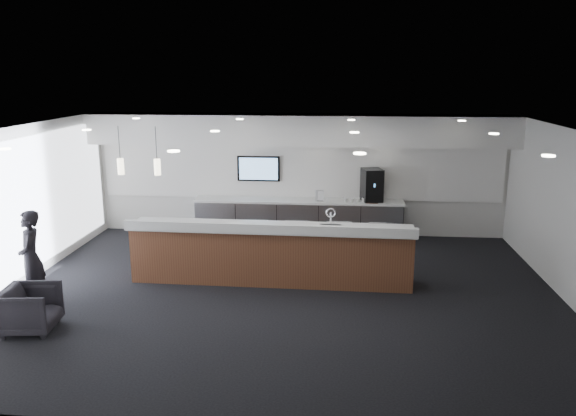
# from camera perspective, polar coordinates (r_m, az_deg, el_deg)

# --- Properties ---
(ground) EXTENTS (10.00, 10.00, 0.00)m
(ground) POSITION_cam_1_polar(r_m,az_deg,el_deg) (10.41, -0.39, -8.72)
(ground) COLOR black
(ground) RESTS_ON ground
(ceiling) EXTENTS (10.00, 8.00, 0.02)m
(ceiling) POSITION_cam_1_polar(r_m,az_deg,el_deg) (9.67, -0.42, 7.93)
(ceiling) COLOR black
(ceiling) RESTS_ON back_wall
(back_wall) EXTENTS (10.00, 0.02, 3.00)m
(back_wall) POSITION_cam_1_polar(r_m,az_deg,el_deg) (13.84, 1.17, 3.42)
(back_wall) COLOR silver
(back_wall) RESTS_ON ground
(left_wall) EXTENTS (0.02, 8.00, 3.00)m
(left_wall) POSITION_cam_1_polar(r_m,az_deg,el_deg) (11.53, -25.98, -0.09)
(left_wall) COLOR silver
(left_wall) RESTS_ON ground
(soffit_bulkhead) EXTENTS (10.00, 0.90, 0.70)m
(soffit_bulkhead) POSITION_cam_1_polar(r_m,az_deg,el_deg) (13.23, 1.06, 7.97)
(soffit_bulkhead) COLOR silver
(soffit_bulkhead) RESTS_ON back_wall
(alcove_panel) EXTENTS (9.80, 0.06, 1.40)m
(alcove_panel) POSITION_cam_1_polar(r_m,az_deg,el_deg) (13.79, 1.16, 3.80)
(alcove_panel) COLOR silver
(alcove_panel) RESTS_ON back_wall
(window_blinds_wall) EXTENTS (0.04, 7.36, 2.55)m
(window_blinds_wall) POSITION_cam_1_polar(r_m,az_deg,el_deg) (11.51, -25.81, -0.09)
(window_blinds_wall) COLOR #AABBCC
(window_blinds_wall) RESTS_ON left_wall
(back_credenza) EXTENTS (5.06, 0.66, 0.95)m
(back_credenza) POSITION_cam_1_polar(r_m,az_deg,el_deg) (13.71, 1.05, -1.06)
(back_credenza) COLOR gray
(back_credenza) RESTS_ON ground
(wall_tv) EXTENTS (1.05, 0.08, 0.62)m
(wall_tv) POSITION_cam_1_polar(r_m,az_deg,el_deg) (13.82, -3.00, 4.02)
(wall_tv) COLOR black
(wall_tv) RESTS_ON back_wall
(pendant_left) EXTENTS (0.12, 0.12, 0.30)m
(pendant_left) POSITION_cam_1_polar(r_m,az_deg,el_deg) (11.03, -12.55, 4.40)
(pendant_left) COLOR #FBECC4
(pendant_left) RESTS_ON ceiling
(pendant_right) EXTENTS (0.12, 0.12, 0.30)m
(pendant_right) POSITION_cam_1_polar(r_m,az_deg,el_deg) (11.26, -15.96, 4.38)
(pendant_right) COLOR #FBECC4
(pendant_right) RESTS_ON ceiling
(ceiling_can_lights) EXTENTS (7.00, 5.00, 0.02)m
(ceiling_can_lights) POSITION_cam_1_polar(r_m,az_deg,el_deg) (9.68, -0.42, 7.75)
(ceiling_can_lights) COLOR white
(ceiling_can_lights) RESTS_ON ceiling
(service_counter) EXTENTS (5.44, 0.99, 1.49)m
(service_counter) POSITION_cam_1_polar(r_m,az_deg,el_deg) (10.83, -1.74, -4.59)
(service_counter) COLOR brown
(service_counter) RESTS_ON ground
(coffee_machine) EXTENTS (0.55, 0.63, 0.78)m
(coffee_machine) POSITION_cam_1_polar(r_m,az_deg,el_deg) (13.53, 8.51, 2.32)
(coffee_machine) COLOR black
(coffee_machine) RESTS_ON back_credenza
(info_sign_left) EXTENTS (0.18, 0.04, 0.24)m
(info_sign_left) POSITION_cam_1_polar(r_m,az_deg,el_deg) (13.44, 3.28, 1.22)
(info_sign_left) COLOR silver
(info_sign_left) RESTS_ON back_credenza
(info_sign_right) EXTENTS (0.20, 0.08, 0.27)m
(info_sign_right) POSITION_cam_1_polar(r_m,az_deg,el_deg) (13.45, 3.19, 1.29)
(info_sign_right) COLOR silver
(info_sign_right) RESTS_ON back_credenza
(armchair) EXTENTS (0.88, 0.86, 0.72)m
(armchair) POSITION_cam_1_polar(r_m,az_deg,el_deg) (9.77, -24.69, -9.31)
(armchair) COLOR black
(armchair) RESTS_ON ground
(lounge_guest) EXTENTS (0.61, 0.72, 1.67)m
(lounge_guest) POSITION_cam_1_polar(r_m,az_deg,el_deg) (10.73, -24.64, -4.60)
(lounge_guest) COLOR black
(lounge_guest) RESTS_ON ground
(cup_0) EXTENTS (0.10, 0.10, 0.09)m
(cup_0) POSITION_cam_1_polar(r_m,az_deg,el_deg) (13.46, 8.30, 0.80)
(cup_0) COLOR white
(cup_0) RESTS_ON back_credenza
(cup_1) EXTENTS (0.14, 0.14, 0.09)m
(cup_1) POSITION_cam_1_polar(r_m,az_deg,el_deg) (13.46, 7.70, 0.81)
(cup_1) COLOR white
(cup_1) RESTS_ON back_credenza
(cup_2) EXTENTS (0.12, 0.12, 0.09)m
(cup_2) POSITION_cam_1_polar(r_m,az_deg,el_deg) (13.45, 7.11, 0.82)
(cup_2) COLOR white
(cup_2) RESTS_ON back_credenza
(cup_3) EXTENTS (0.13, 0.13, 0.09)m
(cup_3) POSITION_cam_1_polar(r_m,az_deg,el_deg) (13.45, 6.51, 0.84)
(cup_3) COLOR white
(cup_3) RESTS_ON back_credenza
(cup_4) EXTENTS (0.14, 0.14, 0.09)m
(cup_4) POSITION_cam_1_polar(r_m,az_deg,el_deg) (13.44, 5.91, 0.85)
(cup_4) COLOR white
(cup_4) RESTS_ON back_credenza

